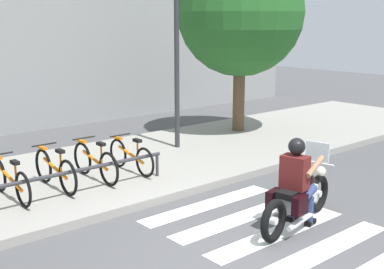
{
  "coord_description": "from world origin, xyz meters",
  "views": [
    {
      "loc": [
        -4.71,
        -4.57,
        3.15
      ],
      "look_at": [
        1.31,
        2.48,
        1.07
      ],
      "focal_mm": 46.96,
      "sensor_mm": 36.0,
      "label": 1
    }
  ],
  "objects_px": {
    "tree_near_rack": "(240,13)",
    "bike_rack": "(69,174)",
    "motorcycle": "(298,198)",
    "bicycle_3": "(95,162)",
    "bicycle_1": "(10,180)",
    "rider": "(297,176)",
    "bicycle_4": "(131,156)",
    "bicycle_2": "(55,170)",
    "street_lamp": "(177,47)"
  },
  "relations": [
    {
      "from": "bicycle_1",
      "to": "street_lamp",
      "type": "xyz_separation_m",
      "value": [
        4.52,
        1.03,
        2.09
      ]
    },
    {
      "from": "bicycle_3",
      "to": "bicycle_4",
      "type": "distance_m",
      "value": 0.83
    },
    {
      "from": "bicycle_2",
      "to": "motorcycle",
      "type": "bearing_deg",
      "value": -58.22
    },
    {
      "from": "bicycle_4",
      "to": "bicycle_1",
      "type": "bearing_deg",
      "value": 179.99
    },
    {
      "from": "motorcycle",
      "to": "bicycle_4",
      "type": "height_order",
      "value": "motorcycle"
    },
    {
      "from": "bicycle_3",
      "to": "tree_near_rack",
      "type": "height_order",
      "value": "tree_near_rack"
    },
    {
      "from": "rider",
      "to": "bike_rack",
      "type": "relative_size",
      "value": 0.37
    },
    {
      "from": "tree_near_rack",
      "to": "bike_rack",
      "type": "bearing_deg",
      "value": -162.32
    },
    {
      "from": "bicycle_2",
      "to": "tree_near_rack",
      "type": "distance_m",
      "value": 7.01
    },
    {
      "from": "motorcycle",
      "to": "bicycle_1",
      "type": "distance_m",
      "value": 4.85
    },
    {
      "from": "bike_rack",
      "to": "tree_near_rack",
      "type": "distance_m",
      "value": 7.12
    },
    {
      "from": "bicycle_4",
      "to": "bike_rack",
      "type": "distance_m",
      "value": 1.74
    },
    {
      "from": "tree_near_rack",
      "to": "street_lamp",
      "type": "bearing_deg",
      "value": -171.04
    },
    {
      "from": "bicycle_4",
      "to": "street_lamp",
      "type": "distance_m",
      "value": 3.1
    },
    {
      "from": "bicycle_1",
      "to": "bicycle_2",
      "type": "distance_m",
      "value": 0.83
    },
    {
      "from": "motorcycle",
      "to": "bicycle_3",
      "type": "relative_size",
      "value": 1.3
    },
    {
      "from": "bike_rack",
      "to": "bicycle_1",
      "type": "bearing_deg",
      "value": 146.07
    },
    {
      "from": "motorcycle",
      "to": "street_lamp",
      "type": "height_order",
      "value": "street_lamp"
    },
    {
      "from": "motorcycle",
      "to": "rider",
      "type": "distance_m",
      "value": 0.38
    },
    {
      "from": "bicycle_4",
      "to": "street_lamp",
      "type": "xyz_separation_m",
      "value": [
        2.04,
        1.03,
        2.1
      ]
    },
    {
      "from": "bicycle_1",
      "to": "tree_near_rack",
      "type": "xyz_separation_m",
      "value": [
        7.05,
        1.43,
        2.9
      ]
    },
    {
      "from": "rider",
      "to": "street_lamp",
      "type": "distance_m",
      "value": 5.28
    },
    {
      "from": "bike_rack",
      "to": "street_lamp",
      "type": "relative_size",
      "value": 0.92
    },
    {
      "from": "bicycle_1",
      "to": "bicycle_4",
      "type": "distance_m",
      "value": 2.47
    },
    {
      "from": "motorcycle",
      "to": "bicycle_3",
      "type": "bearing_deg",
      "value": 111.67
    },
    {
      "from": "bike_rack",
      "to": "bicycle_4",
      "type": "bearing_deg",
      "value": 18.58
    },
    {
      "from": "bicycle_1",
      "to": "bicycle_2",
      "type": "relative_size",
      "value": 1.03
    },
    {
      "from": "motorcycle",
      "to": "bicycle_3",
      "type": "xyz_separation_m",
      "value": [
        -1.48,
        3.71,
        0.05
      ]
    },
    {
      "from": "street_lamp",
      "to": "bike_rack",
      "type": "bearing_deg",
      "value": -156.76
    },
    {
      "from": "bicycle_3",
      "to": "street_lamp",
      "type": "relative_size",
      "value": 0.39
    },
    {
      "from": "bicycle_3",
      "to": "bicycle_4",
      "type": "height_order",
      "value": "bicycle_3"
    },
    {
      "from": "rider",
      "to": "bike_rack",
      "type": "bearing_deg",
      "value": 125.05
    },
    {
      "from": "bicycle_1",
      "to": "bicycle_2",
      "type": "xyz_separation_m",
      "value": [
        0.82,
        -0.0,
        0.02
      ]
    },
    {
      "from": "rider",
      "to": "tree_near_rack",
      "type": "height_order",
      "value": "tree_near_rack"
    },
    {
      "from": "bicycle_2",
      "to": "bicycle_3",
      "type": "xyz_separation_m",
      "value": [
        0.82,
        0.0,
        0.0
      ]
    },
    {
      "from": "rider",
      "to": "bicycle_2",
      "type": "bearing_deg",
      "value": 120.84
    },
    {
      "from": "rider",
      "to": "bike_rack",
      "type": "xyz_separation_m",
      "value": [
        -2.22,
        3.17,
        -0.26
      ]
    },
    {
      "from": "bicycle_2",
      "to": "tree_near_rack",
      "type": "xyz_separation_m",
      "value": [
        6.23,
        1.43,
        2.88
      ]
    },
    {
      "from": "rider",
      "to": "bike_rack",
      "type": "distance_m",
      "value": 3.88
    },
    {
      "from": "bicycle_3",
      "to": "tree_near_rack",
      "type": "distance_m",
      "value": 6.29
    },
    {
      "from": "rider",
      "to": "bicycle_4",
      "type": "xyz_separation_m",
      "value": [
        -0.57,
        3.73,
        -0.34
      ]
    },
    {
      "from": "street_lamp",
      "to": "tree_near_rack",
      "type": "relative_size",
      "value": 0.83
    },
    {
      "from": "bicycle_4",
      "to": "tree_near_rack",
      "type": "xyz_separation_m",
      "value": [
        4.58,
        1.43,
        2.9
      ]
    },
    {
      "from": "bike_rack",
      "to": "bicycle_2",
      "type": "bearing_deg",
      "value": 90.0
    },
    {
      "from": "motorcycle",
      "to": "bike_rack",
      "type": "distance_m",
      "value": 3.91
    },
    {
      "from": "bicycle_3",
      "to": "bike_rack",
      "type": "distance_m",
      "value": 1.0
    },
    {
      "from": "rider",
      "to": "bicycle_3",
      "type": "xyz_separation_m",
      "value": [
        -1.4,
        3.72,
        -0.32
      ]
    },
    {
      "from": "bicycle_3",
      "to": "bike_rack",
      "type": "relative_size",
      "value": 0.42
    },
    {
      "from": "bicycle_1",
      "to": "bicycle_2",
      "type": "height_order",
      "value": "bicycle_2"
    },
    {
      "from": "bicycle_2",
      "to": "street_lamp",
      "type": "distance_m",
      "value": 4.36
    }
  ]
}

